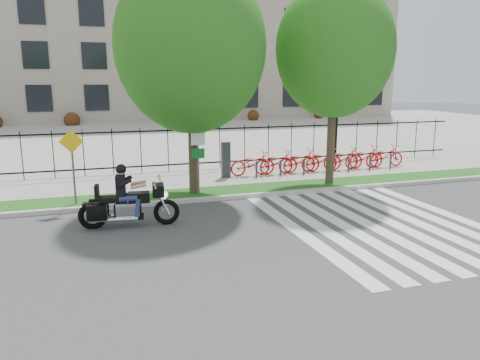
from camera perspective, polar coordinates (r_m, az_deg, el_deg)
name	(u,v)px	position (r m, az deg, el deg)	size (l,w,h in m)	color
ground	(225,240)	(12.69, -1.89, -7.30)	(120.00, 120.00, 0.00)	#3C3C3F
curb	(193,200)	(16.48, -5.81, -2.47)	(60.00, 0.20, 0.15)	#B7B5AC
grass_verge	(188,195)	(17.29, -6.39, -1.79)	(60.00, 1.50, 0.15)	#154812
sidewalk	(176,181)	(19.68, -7.84, -0.10)	(60.00, 3.50, 0.15)	#9B9991
plaza	(135,135)	(36.89, -12.63, 5.43)	(80.00, 34.00, 0.10)	#9B9991
crosswalk_stripes	(379,223)	(14.68, 16.61, -5.06)	(5.70, 8.00, 0.01)	silver
iron_fence	(168,149)	(21.19, -8.76, 3.71)	(30.00, 0.06, 2.00)	black
office_building	(114,26)	(56.81, -15.10, 17.63)	(60.00, 21.90, 20.15)	gray
lamp_post_right	(338,98)	(27.00, 11.82, 9.79)	(1.06, 0.70, 4.25)	black
street_tree_1	(191,46)	(16.86, -6.04, 15.94)	(5.27, 5.27, 8.24)	#35251D
street_tree_2	(335,49)	(18.82, 11.47, 15.37)	(4.54, 4.54, 7.82)	#35251D
bike_share_station	(320,160)	(21.42, 9.78, 2.47)	(8.97, 0.89, 1.50)	#2D2D33
sign_pole_regulatory	(198,151)	(16.67, -5.13, 3.56)	(0.50, 0.09, 2.50)	#59595B
sign_pole_warning	(72,157)	(16.30, -19.76, 2.69)	(0.78, 0.09, 2.49)	#59595B
motorcycle_rider	(128,202)	(13.98, -13.44, -2.59)	(2.91, 0.97, 2.24)	black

